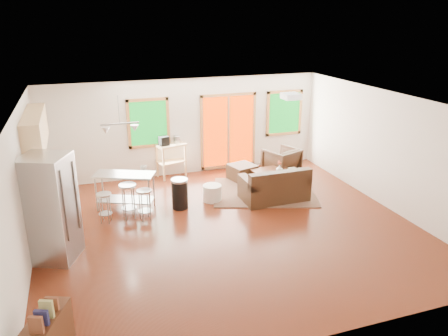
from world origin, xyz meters
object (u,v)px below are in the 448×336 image
object	(u,v)px
coffee_table	(271,172)
kitchen_cart	(170,149)
ottoman	(242,172)
island	(125,185)
rug	(264,192)
loveseat	(275,187)
refrigerator	(50,209)
armchair	(281,160)

from	to	relation	value
coffee_table	kitchen_cart	distance (m)	2.74
ottoman	island	bearing A→B (deg)	-164.62
rug	kitchen_cart	xyz separation A→B (m)	(-1.95, 1.84, 0.78)
rug	coffee_table	distance (m)	0.72
loveseat	island	size ratio (longest dim) A/B	1.08
ottoman	island	xyz separation A→B (m)	(-3.14, -0.86, 0.37)
ottoman	refrigerator	size ratio (longest dim) A/B	0.32
kitchen_cart	coffee_table	bearing A→B (deg)	-29.45
rug	armchair	size ratio (longest dim) A/B	2.95
rug	ottoman	xyz separation A→B (m)	(-0.20, 1.00, 0.20)
refrigerator	island	size ratio (longest dim) A/B	1.36
armchair	ottoman	bearing A→B (deg)	-19.78
coffee_table	armchair	size ratio (longest dim) A/B	1.20
refrigerator	rug	bearing A→B (deg)	42.60
refrigerator	armchair	bearing A→B (deg)	48.63
rug	refrigerator	bearing A→B (deg)	-161.48
loveseat	armchair	size ratio (longest dim) A/B	1.83
rug	kitchen_cart	bearing A→B (deg)	136.68
loveseat	ottoman	size ratio (longest dim) A/B	2.44
kitchen_cart	rug	bearing A→B (deg)	-43.32
loveseat	ottoman	xyz separation A→B (m)	(-0.24, 1.50, -0.11)
loveseat	island	xyz separation A→B (m)	(-3.38, 0.63, 0.25)
loveseat	armchair	world-z (taller)	armchair
loveseat	island	distance (m)	3.45
loveseat	armchair	distance (m)	1.77
ottoman	kitchen_cart	bearing A→B (deg)	154.34
rug	island	world-z (taller)	island
armchair	island	xyz separation A→B (m)	(-4.29, -0.88, 0.16)
coffee_table	armchair	xyz separation A→B (m)	(0.54, 0.50, 0.09)
coffee_table	island	distance (m)	3.77
ottoman	coffee_table	bearing A→B (deg)	-39.01
coffee_table	loveseat	bearing A→B (deg)	-109.56
ottoman	island	distance (m)	3.28
refrigerator	island	bearing A→B (deg)	74.17
refrigerator	island	distance (m)	2.30
coffee_table	kitchen_cart	size ratio (longest dim) A/B	0.86
armchair	refrigerator	size ratio (longest dim) A/B	0.43
rug	island	size ratio (longest dim) A/B	1.73
rug	coffee_table	xyz separation A→B (m)	(0.40, 0.51, 0.31)
rug	ottoman	bearing A→B (deg)	101.20
refrigerator	island	xyz separation A→B (m)	(1.45, 1.74, -0.39)
rug	kitchen_cart	size ratio (longest dim) A/B	2.12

